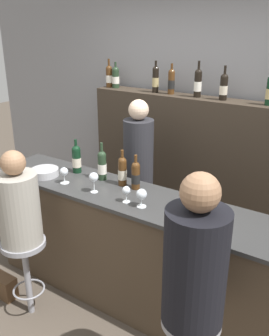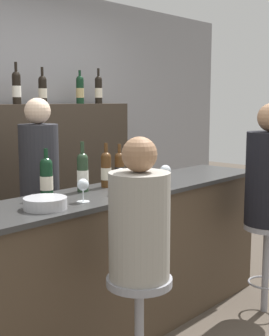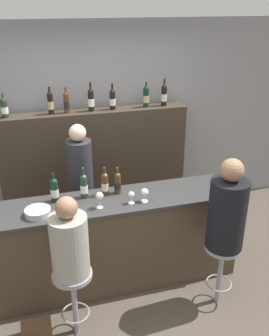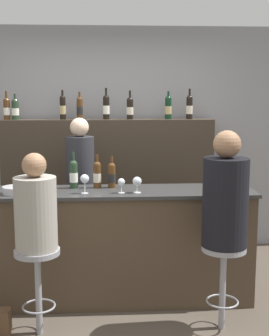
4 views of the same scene
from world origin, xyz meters
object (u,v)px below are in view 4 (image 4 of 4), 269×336
(wine_glass_2, at_px, (121,183))
(metal_bowl, at_px, (17,190))
(wine_bottle_backbar_6, at_px, (168,107))
(wine_glass_0, at_px, (47,183))
(bar_stool_left, at_px, (38,269))
(wine_bottle_backbar_1, at_px, (15,109))
(guest_seated_left, at_px, (36,209))
(wine_bottle_counter_1, at_px, (74,174))
(bartender, at_px, (81,203))
(wine_bottle_backbar_4, at_px, (106,107))
(guest_seated_right, at_px, (225,197))
(wine_bottle_counter_2, at_px, (97,174))
(wine_bottle_backbar_0, at_px, (7,108))
(wine_bottle_backbar_5, at_px, (130,108))
(wine_bottle_backbar_3, at_px, (80,108))
(wine_glass_1, at_px, (85,179))
(bar_stool_right, at_px, (223,265))
(wine_bottle_backbar_7, at_px, (189,107))
(wine_bottle_counter_3, at_px, (112,175))
(wine_bottle_counter_0, at_px, (41,174))
(wine_bottle_backbar_2, at_px, (63,107))
(wine_glass_3, at_px, (137,182))

(wine_glass_2, height_order, metal_bowl, wine_glass_2)
(wine_bottle_backbar_6, xyz_separation_m, wine_glass_0, (-1.20, -1.39, -0.59))
(bar_stool_left, bearing_deg, wine_bottle_backbar_1, 104.36)
(metal_bowl, bearing_deg, guest_seated_left, -64.82)
(wine_bottle_counter_1, height_order, bartender, bartender)
(wine_bottle_backbar_4, distance_m, guest_seated_right, 2.15)
(wine_bottle_counter_2, xyz_separation_m, wine_glass_2, (0.21, -0.24, -0.03))
(wine_bottle_backbar_0, bearing_deg, wine_bottle_backbar_5, 0.00)
(guest_seated_right, bearing_deg, wine_bottle_backbar_6, 96.16)
(wine_bottle_backbar_0, relative_size, guest_seated_left, 0.43)
(metal_bowl, xyz_separation_m, bartender, (0.49, 0.72, -0.28))
(wine_bottle_backbar_3, height_order, bar_stool_left, wine_bottle_backbar_3)
(wine_bottle_counter_1, relative_size, wine_bottle_backbar_6, 1.03)
(wine_bottle_counter_1, relative_size, wine_glass_0, 2.36)
(wine_glass_1, bearing_deg, wine_bottle_counter_2, 67.14)
(metal_bowl, bearing_deg, bar_stool_right, -16.22)
(wine_bottle_backbar_7, bearing_deg, wine_bottle_backbar_1, -180.00)
(wine_bottle_backbar_4, distance_m, wine_bottle_backbar_7, 0.94)
(guest_seated_left, bearing_deg, bartender, 77.58)
(wine_bottle_backbar_7, bearing_deg, wine_glass_2, -120.37)
(wine_bottle_backbar_0, distance_m, wine_bottle_backbar_7, 2.03)
(wine_bottle_backbar_3, relative_size, metal_bowl, 1.30)
(wine_bottle_counter_1, relative_size, wine_bottle_counter_3, 1.14)
(wine_bottle_counter_3, relative_size, wine_bottle_backbar_5, 0.89)
(wine_bottle_counter_1, relative_size, wine_glass_1, 1.96)
(wine_bottle_counter_0, xyz_separation_m, wine_bottle_backbar_6, (1.28, 1.15, 0.56))
(wine_bottle_backbar_3, xyz_separation_m, wine_glass_0, (-0.21, -1.39, -0.58))
(wine_bottle_backbar_3, bearing_deg, wine_bottle_counter_2, -79.69)
(wine_bottle_counter_3, xyz_separation_m, bar_stool_right, (0.85, -0.70, -0.60))
(wine_bottle_backbar_1, relative_size, guest_seated_left, 0.39)
(wine_bottle_counter_1, height_order, wine_bottle_backbar_4, wine_bottle_backbar_4)
(wine_bottle_counter_3, relative_size, wine_bottle_backbar_2, 0.87)
(wine_bottle_backbar_7, bearing_deg, wine_bottle_backbar_4, 180.00)
(wine_bottle_backbar_1, height_order, wine_bottle_backbar_4, wine_bottle_backbar_4)
(wine_bottle_backbar_3, xyz_separation_m, wine_glass_2, (0.42, -1.39, -0.59))
(wine_bottle_counter_3, relative_size, wine_bottle_backbar_7, 0.83)
(wine_bottle_counter_3, xyz_separation_m, bar_stool_left, (-0.57, -0.70, -0.60))
(wine_glass_3, bearing_deg, wine_bottle_backbar_7, 63.88)
(wine_glass_2, bearing_deg, wine_bottle_backbar_6, 67.54)
(wine_bottle_backbar_5, bearing_deg, wine_bottle_counter_3, -100.91)
(bar_stool_left, bearing_deg, wine_glass_2, 35.19)
(wine_glass_2, bearing_deg, wine_bottle_backbar_2, 113.49)
(wine_bottle_backbar_0, height_order, wine_bottle_backbar_3, wine_bottle_backbar_0)
(guest_seated_right, bearing_deg, wine_bottle_backbar_2, 126.70)
(wine_bottle_counter_3, bearing_deg, wine_bottle_backbar_5, 79.09)
(wine_bottle_counter_1, bearing_deg, wine_glass_3, -23.50)
(bar_stool_left, bearing_deg, wine_bottle_backbar_7, 51.60)
(wine_bottle_counter_2, relative_size, bartender, 0.19)
(wine_bottle_backbar_2, bearing_deg, wine_bottle_counter_0, -94.86)
(wine_bottle_backbar_7, distance_m, bar_stool_left, 2.63)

